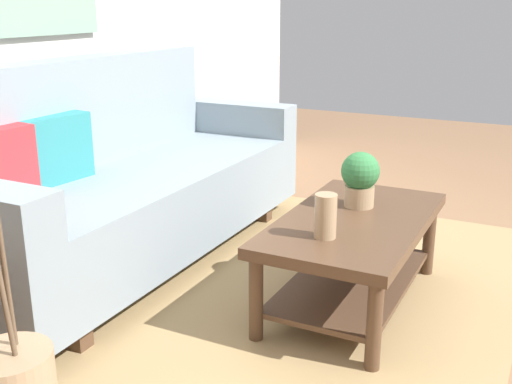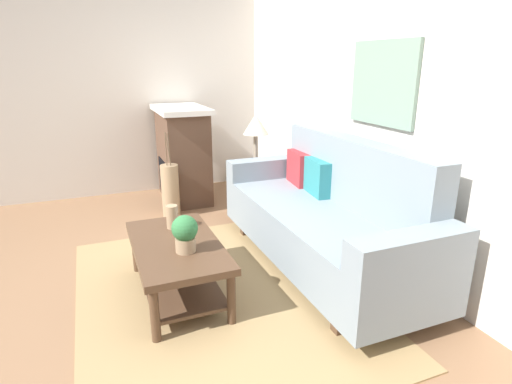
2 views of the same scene
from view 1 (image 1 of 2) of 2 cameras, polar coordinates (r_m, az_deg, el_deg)
name	(u,v)px [view 1 (image 1 of 2)]	position (r m, az deg, el deg)	size (l,w,h in m)	color
ground_plane	(408,306)	(3.03, 13.71, -10.13)	(9.80, 9.80, 0.00)	#8C6647
wall_back	(50,2)	(3.69, -18.32, 16.13)	(5.80, 0.10, 2.70)	silver
area_rug	(308,284)	(3.15, 4.77, -8.41)	(2.58, 1.96, 0.01)	#A38456
couch	(127,183)	(3.38, -11.70, 0.81)	(2.31, 0.84, 1.08)	gray
throw_pillow_teal	(56,149)	(3.14, -17.85, 3.76)	(0.36, 0.12, 0.32)	teal
coffee_table	(354,242)	(2.87, 8.91, -4.50)	(1.10, 0.60, 0.43)	#513826
tabletop_vase	(326,216)	(2.55, 6.37, -2.20)	(0.09, 0.09, 0.18)	tan
potted_plant_tabletop	(360,177)	(2.95, 9.50, 1.33)	(0.18, 0.18, 0.26)	tan
floor_vase_branch_a	(6,277)	(1.50, -21.89, -7.25)	(0.01, 0.01, 0.36)	brown
floor_vase_branch_c	(1,284)	(1.47, -22.29, -7.80)	(0.01, 0.01, 0.36)	brown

